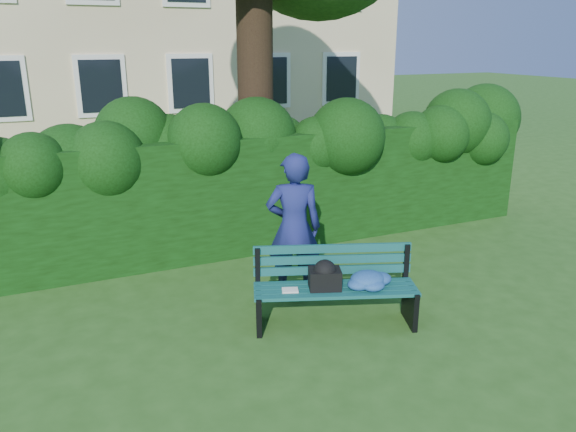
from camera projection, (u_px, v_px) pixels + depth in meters
name	position (u px, v px, depth m)	size (l,w,h in m)	color
ground	(307.00, 300.00, 7.12)	(80.00, 80.00, 0.00)	#2A541A
hedge	(246.00, 191.00, 8.76)	(10.00, 1.00, 1.80)	black
park_bench	(341.00, 284.00, 6.40)	(1.92, 1.15, 0.89)	#0D423F
man_reading	(294.00, 228.00, 6.91)	(0.69, 0.45, 1.88)	navy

